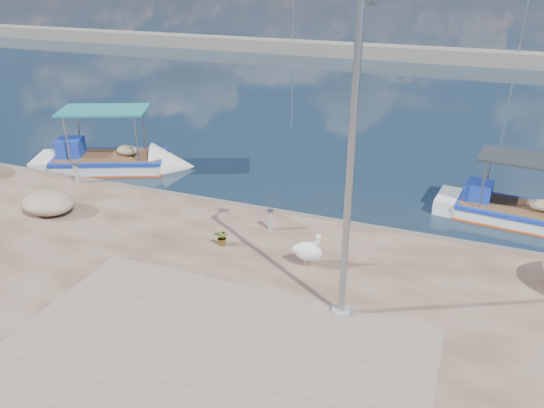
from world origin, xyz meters
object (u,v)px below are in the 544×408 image
at_px(boat_right, 516,215).
at_px(bollard_near, 270,219).
at_px(lamp_post, 349,184).
at_px(boat_left, 109,164).
at_px(pelican, 309,251).

height_order(boat_right, bollard_near, boat_right).
relative_size(lamp_post, bollard_near, 10.63).
relative_size(boat_left, boat_right, 1.17).
bearing_deg(boat_left, lamp_post, -53.49).
distance_m(boat_right, lamp_post, 9.61).
bearing_deg(lamp_post, bollard_near, 132.93).
relative_size(boat_right, lamp_post, 0.81).
height_order(pelican, lamp_post, lamp_post).
height_order(boat_right, lamp_post, lamp_post).
xyz_separation_m(boat_right, bollard_near, (-7.21, -4.56, 0.65)).
height_order(boat_right, pelican, boat_right).
bearing_deg(pelican, boat_left, 145.33).
bearing_deg(bollard_near, lamp_post, -47.07).
bearing_deg(boat_left, boat_right, -19.83).
height_order(boat_left, pelican, boat_left).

